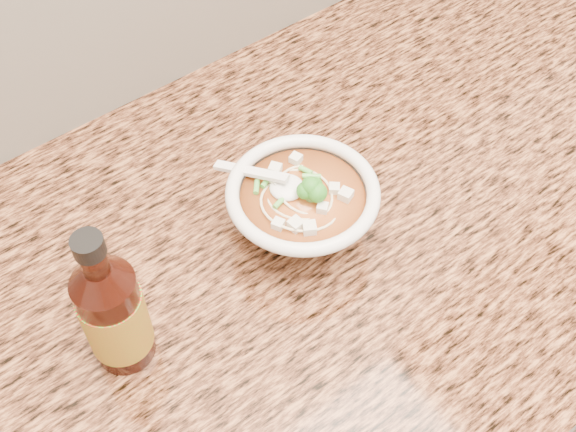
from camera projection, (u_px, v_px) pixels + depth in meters
cabinet at (332, 374)px, 1.22m from camera, size 4.00×0.65×0.86m
counter_slab at (350, 209)px, 0.87m from camera, size 4.00×0.68×0.04m
soup_bowl at (302, 209)px, 0.79m from camera, size 0.17×0.18×0.09m
hot_sauce_bottle at (113, 313)px, 0.68m from camera, size 0.07×0.07×0.19m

